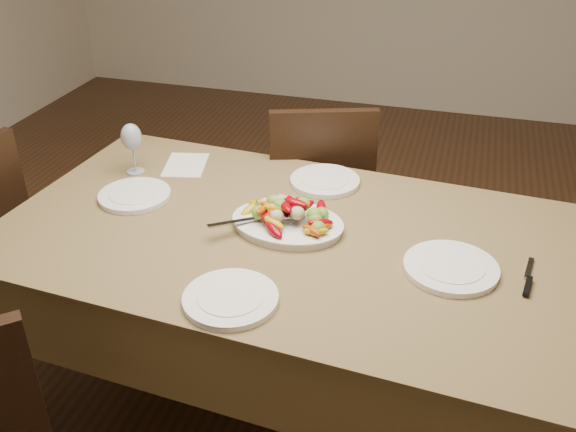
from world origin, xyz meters
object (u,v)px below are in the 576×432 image
(plate_left, at_px, (135,196))
(wine_glass, at_px, (133,147))
(serving_platter, at_px, (287,225))
(plate_right, at_px, (451,268))
(dining_table, at_px, (288,326))
(plate_near, at_px, (231,299))
(plate_far, at_px, (325,181))
(chair_far, at_px, (317,197))

(plate_left, height_order, wine_glass, wine_glass)
(serving_platter, height_order, plate_right, serving_platter)
(wine_glass, bearing_deg, dining_table, -20.77)
(serving_platter, distance_m, plate_near, 0.41)
(plate_left, xyz_separation_m, wine_glass, (-0.09, 0.18, 0.09))
(serving_platter, distance_m, plate_far, 0.34)
(dining_table, bearing_deg, plate_right, -7.43)
(dining_table, distance_m, chair_far, 0.77)
(plate_right, bearing_deg, chair_far, 125.81)
(chair_far, bearing_deg, dining_table, 77.29)
(dining_table, height_order, plate_near, plate_near)
(wine_glass, bearing_deg, chair_far, 41.36)
(serving_platter, xyz_separation_m, plate_right, (0.52, -0.09, -0.00))
(serving_platter, bearing_deg, dining_table, -70.30)
(plate_left, relative_size, plate_right, 0.91)
(chair_far, xyz_separation_m, plate_near, (0.04, -1.14, 0.29))
(serving_platter, xyz_separation_m, plate_near, (-0.04, -0.41, -0.00))
(plate_left, bearing_deg, chair_far, 54.79)
(plate_far, xyz_separation_m, plate_near, (-0.08, -0.74, 0.00))
(chair_far, bearing_deg, plate_near, 72.57)
(plate_left, height_order, plate_near, same)
(plate_far, distance_m, wine_glass, 0.71)
(dining_table, relative_size, serving_platter, 5.24)
(dining_table, height_order, serving_platter, serving_platter)
(serving_platter, bearing_deg, plate_far, 82.84)
(plate_near, bearing_deg, serving_platter, 84.23)
(plate_near, relative_size, wine_glass, 1.26)
(plate_left, bearing_deg, plate_far, 25.56)
(plate_left, distance_m, plate_far, 0.67)
(plate_near, bearing_deg, dining_table, 82.46)
(serving_platter, relative_size, plate_near, 1.36)
(plate_far, height_order, plate_near, same)
(chair_far, distance_m, serving_platter, 0.80)
(dining_table, xyz_separation_m, chair_far, (-0.09, 0.76, 0.10))
(plate_far, bearing_deg, plate_right, -42.12)
(plate_far, xyz_separation_m, wine_glass, (-0.70, -0.11, 0.09))
(plate_near, bearing_deg, wine_glass, 134.28)
(plate_left, height_order, plate_right, same)
(plate_near, height_order, wine_glass, wine_glass)
(plate_far, relative_size, wine_glass, 1.22)
(dining_table, height_order, plate_left, plate_left)
(dining_table, relative_size, chair_far, 1.94)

